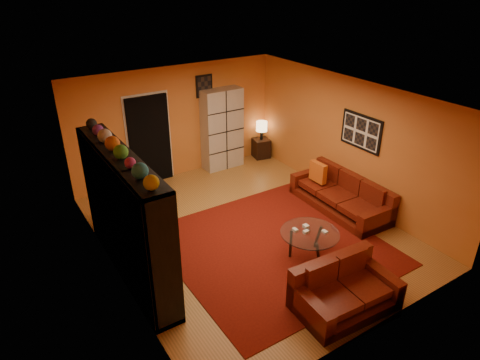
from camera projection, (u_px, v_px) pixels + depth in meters
floor at (248, 230)px, 8.19m from camera, size 6.00×6.00×0.00m
ceiling at (249, 97)px, 7.03m from camera, size 6.00×6.00×0.00m
wall_back at (176, 122)px, 9.87m from camera, size 6.00×0.00×6.00m
wall_front at (381, 254)px, 5.35m from camera, size 6.00×0.00×6.00m
wall_left at (109, 207)px, 6.40m from camera, size 0.00×6.00×6.00m
wall_right at (349, 141)px, 8.81m from camera, size 0.00×6.00×6.00m
rug at (274, 246)px, 7.71m from camera, size 3.60×3.60×0.01m
doorway at (150, 140)px, 9.62m from camera, size 0.95×0.10×2.04m
wall_art_right at (361, 132)px, 8.44m from camera, size 0.03×1.00×0.70m
wall_art_back at (204, 86)px, 9.88m from camera, size 0.42×0.03×0.52m
entertainment_unit at (126, 217)px, 6.62m from camera, size 0.45×3.00×2.10m
tv at (131, 220)px, 6.62m from camera, size 0.97×0.13×0.56m
sofa at (343, 195)px, 8.83m from camera, size 0.96×2.22×0.85m
loveseat at (342, 289)px, 6.27m from camera, size 1.53×0.97×0.85m
throw_pillow at (318, 172)px, 9.04m from camera, size 0.12×0.42×0.42m
coffee_table at (310, 235)px, 7.22m from camera, size 1.00×1.00×0.50m
storage_cabinet at (222, 129)px, 10.39m from camera, size 0.99×0.45×1.97m
bowl_chair at (126, 205)px, 8.41m from camera, size 0.72×0.72×0.58m
side_table at (261, 148)px, 11.23m from camera, size 0.47×0.47×0.50m
table_lamp at (262, 127)px, 10.97m from camera, size 0.29×0.29×0.48m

